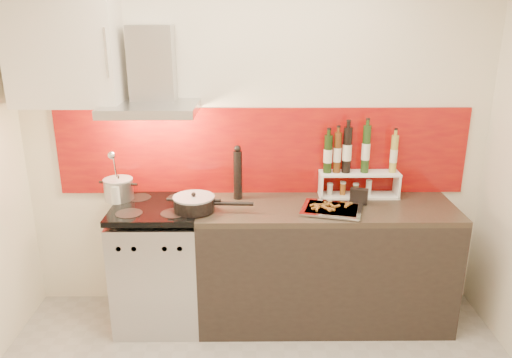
{
  "coord_description": "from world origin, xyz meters",
  "views": [
    {
      "loc": [
        -0.03,
        -2.15,
        2.18
      ],
      "look_at": [
        0.0,
        0.95,
        1.15
      ],
      "focal_mm": 35.0,
      "sensor_mm": 36.0,
      "label": 1
    }
  ],
  "objects_px": {
    "saute_pan": "(195,203)",
    "range_stove": "(160,266)",
    "stock_pot": "(119,189)",
    "counter": "(324,263)",
    "baking_tray": "(332,209)",
    "pepper_mill": "(238,173)"
  },
  "relations": [
    {
      "from": "saute_pan",
      "to": "range_stove",
      "type": "bearing_deg",
      "value": 162.49
    },
    {
      "from": "stock_pot",
      "to": "saute_pan",
      "type": "relative_size",
      "value": 0.38
    },
    {
      "from": "counter",
      "to": "saute_pan",
      "type": "bearing_deg",
      "value": -174.03
    },
    {
      "from": "saute_pan",
      "to": "baking_tray",
      "type": "bearing_deg",
      "value": -0.22
    },
    {
      "from": "counter",
      "to": "saute_pan",
      "type": "distance_m",
      "value": 1.05
    },
    {
      "from": "pepper_mill",
      "to": "counter",
      "type": "bearing_deg",
      "value": -13.79
    },
    {
      "from": "counter",
      "to": "range_stove",
      "type": "bearing_deg",
      "value": -179.77
    },
    {
      "from": "range_stove",
      "to": "saute_pan",
      "type": "xyz_separation_m",
      "value": [
        0.29,
        -0.09,
        0.52
      ]
    },
    {
      "from": "stock_pot",
      "to": "saute_pan",
      "type": "bearing_deg",
      "value": -20.65
    },
    {
      "from": "range_stove",
      "to": "baking_tray",
      "type": "bearing_deg",
      "value": -4.43
    },
    {
      "from": "range_stove",
      "to": "baking_tray",
      "type": "relative_size",
      "value": 1.95
    },
    {
      "from": "stock_pot",
      "to": "counter",
      "type": "bearing_deg",
      "value": -4.57
    },
    {
      "from": "range_stove",
      "to": "baking_tray",
      "type": "distance_m",
      "value": 1.31
    },
    {
      "from": "counter",
      "to": "pepper_mill",
      "type": "relative_size",
      "value": 4.5
    },
    {
      "from": "range_stove",
      "to": "stock_pot",
      "type": "distance_m",
      "value": 0.63
    },
    {
      "from": "counter",
      "to": "saute_pan",
      "type": "xyz_separation_m",
      "value": [
        -0.91,
        -0.1,
        0.51
      ]
    },
    {
      "from": "counter",
      "to": "pepper_mill",
      "type": "height_order",
      "value": "pepper_mill"
    },
    {
      "from": "stock_pot",
      "to": "baking_tray",
      "type": "distance_m",
      "value": 1.51
    },
    {
      "from": "pepper_mill",
      "to": "stock_pot",
      "type": "bearing_deg",
      "value": -177.59
    },
    {
      "from": "range_stove",
      "to": "pepper_mill",
      "type": "xyz_separation_m",
      "value": [
        0.57,
        0.16,
        0.65
      ]
    },
    {
      "from": "counter",
      "to": "pepper_mill",
      "type": "distance_m",
      "value": 0.91
    },
    {
      "from": "range_stove",
      "to": "counter",
      "type": "distance_m",
      "value": 1.2
    }
  ]
}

